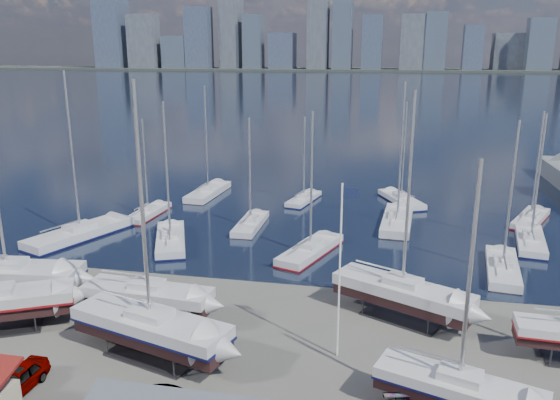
# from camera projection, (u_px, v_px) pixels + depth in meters

# --- Properties ---
(ground) EXTENTS (1400.00, 1400.00, 0.00)m
(ground) POSITION_uv_depth(u_px,v_px,m) (274.00, 344.00, 37.74)
(ground) COLOR #605E59
(ground) RESTS_ON ground
(water) EXTENTS (1400.00, 600.00, 0.40)m
(water) POSITION_uv_depth(u_px,v_px,m) (380.00, 86.00, 331.06)
(water) COLOR #182138
(water) RESTS_ON ground
(far_shore) EXTENTS (1400.00, 80.00, 2.20)m
(far_shore) POSITION_uv_depth(u_px,v_px,m) (386.00, 70.00, 576.72)
(far_shore) COLOR #2D332D
(far_shore) RESTS_ON ground
(skyline) EXTENTS (639.14, 43.80, 107.69)m
(skyline) POSITION_uv_depth(u_px,v_px,m) (380.00, 32.00, 562.33)
(skyline) COLOR #475166
(skyline) RESTS_ON far_shore
(sailboat_cradle_0) EXTENTS (12.16, 4.85, 18.88)m
(sailboat_cradle_0) POSITION_uv_depth(u_px,v_px,m) (8.00, 276.00, 43.55)
(sailboat_cradle_0) COLOR #2D2D33
(sailboat_cradle_0) RESTS_ON ground
(sailboat_cradle_2) EXTENTS (9.90, 3.42, 15.89)m
(sailboat_cradle_2) POSITION_uv_depth(u_px,v_px,m) (148.00, 296.00, 40.39)
(sailboat_cradle_2) COLOR #2D2D33
(sailboat_cradle_2) RESTS_ON ground
(sailboat_cradle_3) EXTENTS (11.68, 6.21, 18.02)m
(sailboat_cradle_3) POSITION_uv_depth(u_px,v_px,m) (151.00, 327.00, 35.49)
(sailboat_cradle_3) COLOR #2D2D33
(sailboat_cradle_3) RESTS_ON ground
(sailboat_cradle_4) EXTENTS (10.71, 7.27, 17.04)m
(sailboat_cradle_4) POSITION_uv_depth(u_px,v_px,m) (402.00, 293.00, 40.67)
(sailboat_cradle_4) COLOR #2D2D33
(sailboat_cradle_4) RESTS_ON ground
(sailboat_cradle_5) EXTENTS (9.29, 5.28, 14.60)m
(sailboat_cradle_5) POSITION_uv_depth(u_px,v_px,m) (459.00, 389.00, 29.30)
(sailboat_cradle_5) COLOR #2D2D33
(sailboat_cradle_5) RESTS_ON ground
(sailboat_moored_0) EXTENTS (7.79, 12.83, 18.56)m
(sailboat_moored_0) POSITION_uv_depth(u_px,v_px,m) (81.00, 235.00, 59.01)
(sailboat_moored_0) COLOR black
(sailboat_moored_0) RESTS_ON water
(sailboat_moored_1) EXTENTS (2.87, 8.51, 12.53)m
(sailboat_moored_1) POSITION_uv_depth(u_px,v_px,m) (148.00, 214.00, 67.01)
(sailboat_moored_1) COLOR black
(sailboat_moored_1) RESTS_ON water
(sailboat_moored_2) EXTENTS (3.66, 10.71, 15.91)m
(sailboat_moored_2) POSITION_uv_depth(u_px,v_px,m) (208.00, 193.00, 76.60)
(sailboat_moored_2) COLOR black
(sailboat_moored_2) RESTS_ON water
(sailboat_moored_3) EXTENTS (6.56, 10.72, 15.52)m
(sailboat_moored_3) POSITION_uv_depth(u_px,v_px,m) (171.00, 241.00, 57.23)
(sailboat_moored_3) COLOR black
(sailboat_moored_3) RESTS_ON water
(sailboat_moored_4) EXTENTS (2.49, 8.75, 13.20)m
(sailboat_moored_4) POSITION_uv_depth(u_px,v_px,m) (251.00, 225.00, 62.60)
(sailboat_moored_4) COLOR black
(sailboat_moored_4) RESTS_ON water
(sailboat_moored_5) EXTENTS (3.94, 8.33, 12.01)m
(sailboat_moored_5) POSITION_uv_depth(u_px,v_px,m) (304.00, 200.00, 73.28)
(sailboat_moored_5) COLOR black
(sailboat_moored_5) RESTS_ON water
(sailboat_moored_6) EXTENTS (5.86, 10.29, 14.84)m
(sailboat_moored_6) POSITION_uv_depth(u_px,v_px,m) (310.00, 252.00, 54.24)
(sailboat_moored_6) COLOR black
(sailboat_moored_6) RESTS_ON water
(sailboat_moored_7) EXTENTS (3.95, 11.57, 17.18)m
(sailboat_moored_7) POSITION_uv_depth(u_px,v_px,m) (397.00, 222.00, 63.52)
(sailboat_moored_7) COLOR black
(sailboat_moored_7) RESTS_ON water
(sailboat_moored_8) EXTENTS (6.41, 9.63, 14.07)m
(sailboat_moored_8) POSITION_uv_depth(u_px,v_px,m) (401.00, 201.00, 72.85)
(sailboat_moored_8) COLOR black
(sailboat_moored_8) RESTS_ON water
(sailboat_moored_9) EXTENTS (3.90, 9.92, 14.58)m
(sailboat_moored_9) POSITION_uv_depth(u_px,v_px,m) (502.00, 270.00, 49.75)
(sailboat_moored_9) COLOR black
(sailboat_moored_9) RESTS_ON water
(sailboat_moored_10) EXTENTS (4.18, 9.90, 14.35)m
(sailboat_moored_10) POSITION_uv_depth(u_px,v_px,m) (530.00, 242.00, 56.93)
(sailboat_moored_10) COLOR black
(sailboat_moored_10) RESTS_ON water
(sailboat_moored_11) EXTENTS (6.18, 9.42, 13.73)m
(sailboat_moored_11) POSITION_uv_depth(u_px,v_px,m) (531.00, 220.00, 64.50)
(sailboat_moored_11) COLOR black
(sailboat_moored_11) RESTS_ON water
(car_a) EXTENTS (1.95, 4.63, 1.57)m
(car_a) POSITION_uv_depth(u_px,v_px,m) (16.00, 381.00, 32.15)
(car_a) COLOR gray
(car_a) RESTS_ON ground
(flagpole) EXTENTS (1.04, 0.12, 11.80)m
(flagpole) POSITION_uv_depth(u_px,v_px,m) (341.00, 260.00, 34.45)
(flagpole) COLOR white
(flagpole) RESTS_ON ground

